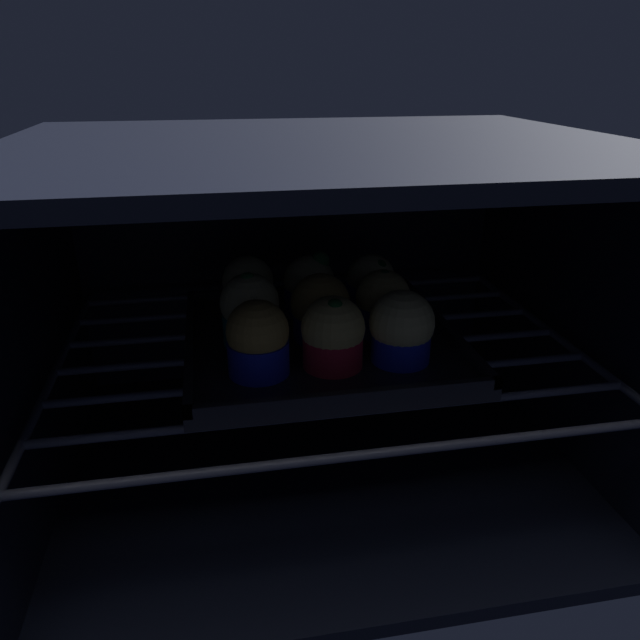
# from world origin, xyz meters

# --- Properties ---
(oven_cavity) EXTENTS (0.59, 0.47, 0.37)m
(oven_cavity) POSITION_xyz_m (0.00, 0.26, 0.17)
(oven_cavity) COLOR black
(oven_cavity) RESTS_ON ground
(oven_rack) EXTENTS (0.55, 0.42, 0.01)m
(oven_rack) POSITION_xyz_m (0.00, 0.22, 0.14)
(oven_rack) COLOR #444756
(oven_rack) RESTS_ON oven_cavity
(baking_tray) EXTENTS (0.28, 0.28, 0.02)m
(baking_tray) POSITION_xyz_m (0.00, 0.22, 0.15)
(baking_tray) COLOR black
(baking_tray) RESTS_ON oven_rack
(muffin_row0_col0) EXTENTS (0.06, 0.06, 0.07)m
(muffin_row0_col0) POSITION_xyz_m (-0.07, 0.15, 0.19)
(muffin_row0_col0) COLOR #1928B7
(muffin_row0_col0) RESTS_ON baking_tray
(muffin_row0_col1) EXTENTS (0.06, 0.06, 0.07)m
(muffin_row0_col1) POSITION_xyz_m (-0.00, 0.15, 0.18)
(muffin_row0_col1) COLOR red
(muffin_row0_col1) RESTS_ON baking_tray
(muffin_row0_col2) EXTENTS (0.06, 0.06, 0.07)m
(muffin_row0_col2) POSITION_xyz_m (0.07, 0.15, 0.19)
(muffin_row0_col2) COLOR #1928B7
(muffin_row0_col2) RESTS_ON baking_tray
(muffin_row1_col0) EXTENTS (0.06, 0.06, 0.08)m
(muffin_row1_col0) POSITION_xyz_m (-0.07, 0.22, 0.19)
(muffin_row1_col0) COLOR #0C8C84
(muffin_row1_col0) RESTS_ON baking_tray
(muffin_row1_col1) EXTENTS (0.06, 0.06, 0.07)m
(muffin_row1_col1) POSITION_xyz_m (0.00, 0.22, 0.18)
(muffin_row1_col1) COLOR #1928B7
(muffin_row1_col1) RESTS_ON baking_tray
(muffin_row1_col2) EXTENTS (0.06, 0.06, 0.07)m
(muffin_row1_col2) POSITION_xyz_m (0.07, 0.22, 0.18)
(muffin_row1_col2) COLOR #1928B7
(muffin_row1_col2) RESTS_ON baking_tray
(muffin_row2_col0) EXTENTS (0.06, 0.06, 0.07)m
(muffin_row2_col0) POSITION_xyz_m (-0.07, 0.29, 0.19)
(muffin_row2_col0) COLOR #1928B7
(muffin_row2_col0) RESTS_ON baking_tray
(muffin_row2_col1) EXTENTS (0.06, 0.06, 0.07)m
(muffin_row2_col1) POSITION_xyz_m (0.00, 0.29, 0.18)
(muffin_row2_col1) COLOR #1928B7
(muffin_row2_col1) RESTS_ON baking_tray
(muffin_row2_col2) EXTENTS (0.06, 0.06, 0.07)m
(muffin_row2_col2) POSITION_xyz_m (0.07, 0.29, 0.18)
(muffin_row2_col2) COLOR #1928B7
(muffin_row2_col2) RESTS_ON baking_tray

